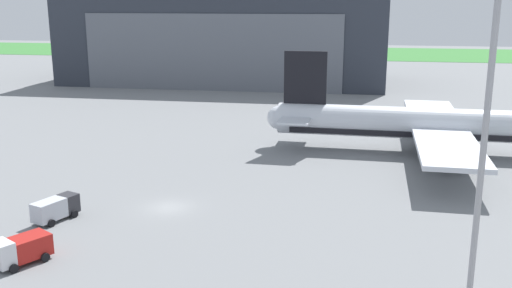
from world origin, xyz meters
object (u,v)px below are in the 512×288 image
object	(u,v)px
airliner_far_right	(446,126)
fuel_bowser	(56,208)
apron_light_mast	(487,115)
maintenance_hangar	(227,38)
pushback_tractor	(21,249)

from	to	relation	value
airliner_far_right	fuel_bowser	size ratio (longest dim) A/B	10.06
airliner_far_right	apron_light_mast	distance (m)	40.53
maintenance_hangar	pushback_tractor	world-z (taller)	maintenance_hangar
fuel_bowser	pushback_tractor	distance (m)	9.25
airliner_far_right	pushback_tractor	distance (m)	55.50
maintenance_hangar	airliner_far_right	xyz separation A→B (m)	(44.81, -66.30, -6.97)
airliner_far_right	fuel_bowser	xyz separation A→B (m)	(-39.63, -31.58, -2.73)
maintenance_hangar	apron_light_mast	xyz separation A→B (m)	(41.37, -105.67, 2.04)
fuel_bowser	pushback_tractor	xyz separation A→B (m)	(1.92, -9.05, 0.00)
maintenance_hangar	fuel_bowser	bearing A→B (deg)	-86.97
airliner_far_right	pushback_tractor	xyz separation A→B (m)	(-37.72, -40.63, -2.73)
fuel_bowser	pushback_tractor	size ratio (longest dim) A/B	1.01
fuel_bowser	apron_light_mast	world-z (taller)	apron_light_mast
airliner_far_right	apron_light_mast	world-z (taller)	apron_light_mast
maintenance_hangar	apron_light_mast	world-z (taller)	maintenance_hangar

